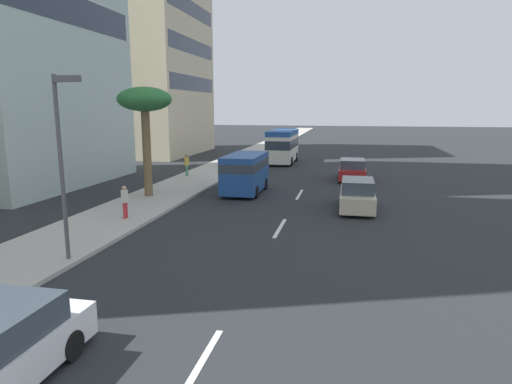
% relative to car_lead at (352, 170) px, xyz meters
% --- Properties ---
extents(ground_plane, '(198.00, 198.00, 0.00)m').
position_rel_car_lead_xyz_m(ground_plane, '(0.39, 3.16, -0.74)').
color(ground_plane, '#26282B').
extents(sidewalk_right, '(162.00, 3.97, 0.15)m').
position_rel_car_lead_xyz_m(sidewalk_right, '(0.39, 11.18, -0.66)').
color(sidewalk_right, '#B2ADA3').
rests_on(sidewalk_right, ground_plane).
extents(lane_stripe_near, '(3.20, 0.16, 0.01)m').
position_rel_car_lead_xyz_m(lane_stripe_near, '(-25.37, 3.16, -0.73)').
color(lane_stripe_near, silver).
rests_on(lane_stripe_near, ground_plane).
extents(lane_stripe_mid, '(3.20, 0.16, 0.01)m').
position_rel_car_lead_xyz_m(lane_stripe_mid, '(-14.30, 3.16, -0.73)').
color(lane_stripe_mid, silver).
rests_on(lane_stripe_mid, ground_plane).
extents(lane_stripe_far, '(3.20, 0.16, 0.01)m').
position_rel_car_lead_xyz_m(lane_stripe_far, '(-6.39, 3.16, -0.73)').
color(lane_stripe_far, silver).
rests_on(lane_stripe_far, ground_plane).
extents(car_lead, '(4.45, 1.95, 1.55)m').
position_rel_car_lead_xyz_m(car_lead, '(0.00, 0.00, 0.00)').
color(car_lead, '#A51E1E').
rests_on(car_lead, ground_plane).
extents(minibus_second, '(6.80, 2.39, 3.13)m').
position_rel_car_lead_xyz_m(minibus_second, '(9.16, 6.51, 0.97)').
color(minibus_second, silver).
rests_on(minibus_second, ground_plane).
extents(van_third, '(4.91, 2.20, 2.42)m').
position_rel_car_lead_xyz_m(van_third, '(-6.52, 6.54, 0.65)').
color(van_third, '#1E478C').
rests_on(van_third, ground_plane).
extents(car_fifth, '(4.50, 1.81, 1.62)m').
position_rel_car_lead_xyz_m(car_fifth, '(-9.85, -0.22, 0.03)').
color(car_fifth, beige).
rests_on(car_fifth, ground_plane).
extents(pedestrian_near_lamp, '(0.37, 0.39, 1.66)m').
position_rel_car_lead_xyz_m(pedestrian_near_lamp, '(-1.55, 12.24, 0.32)').
color(pedestrian_near_lamp, '#4C8C66').
rests_on(pedestrian_near_lamp, sidewalk_right).
extents(pedestrian_mid_block, '(0.35, 0.39, 1.54)m').
position_rel_car_lead_xyz_m(pedestrian_mid_block, '(-14.57, 10.44, 0.25)').
color(pedestrian_mid_block, red).
rests_on(pedestrian_mid_block, sidewalk_right).
extents(palm_tree, '(3.07, 3.07, 6.26)m').
position_rel_car_lead_xyz_m(palm_tree, '(-9.27, 11.75, 4.73)').
color(palm_tree, brown).
rests_on(palm_tree, sidewalk_right).
extents(street_lamp, '(0.24, 0.97, 6.15)m').
position_rel_car_lead_xyz_m(street_lamp, '(-20.23, 9.48, 3.26)').
color(street_lamp, '#4C4C51').
rests_on(street_lamp, sidewalk_right).
extents(office_tower_far, '(14.97, 13.91, 32.69)m').
position_rel_car_lead_xyz_m(office_tower_far, '(15.08, 24.36, 15.61)').
color(office_tower_far, beige).
rests_on(office_tower_far, ground_plane).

